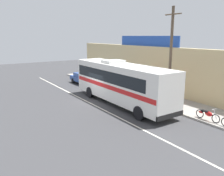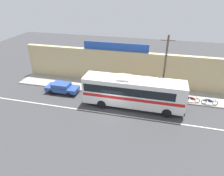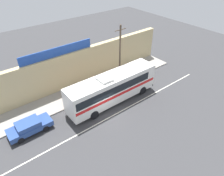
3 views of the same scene
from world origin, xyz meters
name	(u,v)px [view 3 (image 3 of 3)]	position (x,y,z in m)	size (l,w,h in m)	color
ground_plane	(104,114)	(0.00, 0.00, 0.00)	(70.00, 70.00, 0.00)	#3A3A3D
sidewalk_slab	(81,92)	(0.00, 5.20, 0.07)	(30.00, 3.60, 0.14)	gray
storefront_facade	(70,70)	(0.00, 7.35, 2.40)	(30.00, 0.70, 4.80)	tan
storefront_billboard	(57,52)	(-1.34, 7.35, 5.35)	(9.12, 0.12, 1.10)	#234CAD
road_center_stripe	(109,118)	(0.00, -0.80, 0.00)	(30.00, 0.14, 0.01)	silver
intercity_bus	(112,87)	(2.10, 1.31, 2.07)	(11.57, 2.67, 3.78)	white
parked_car	(29,126)	(-7.49, 2.50, 0.74)	(4.33, 1.88, 1.37)	#2D4C93
utility_pole	(120,55)	(5.38, 3.84, 4.26)	(1.60, 0.22, 7.96)	brown
motorcycle_blue	(148,67)	(11.03, 3.75, 0.57)	(1.89, 0.56, 0.94)	black
motorcycle_black	(139,71)	(9.05, 3.81, 0.57)	(1.86, 0.56, 0.94)	black
pedestrian_far_right	(77,91)	(-0.89, 4.44, 1.14)	(0.30, 0.48, 1.72)	navy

